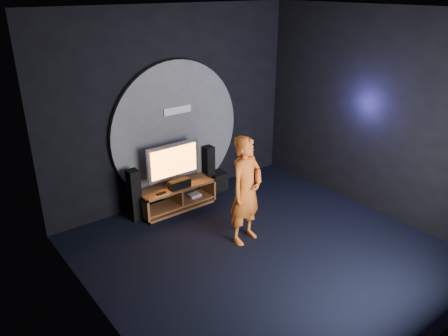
# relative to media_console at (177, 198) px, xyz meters

# --- Properties ---
(floor) EXTENTS (5.00, 5.00, 0.00)m
(floor) POSITION_rel_media_console_xyz_m (0.29, -2.05, -0.19)
(floor) COLOR black
(floor) RESTS_ON ground
(back_wall) EXTENTS (5.00, 0.04, 3.50)m
(back_wall) POSITION_rel_media_console_xyz_m (0.29, 0.45, 1.56)
(back_wall) COLOR black
(back_wall) RESTS_ON ground
(left_wall) EXTENTS (0.04, 5.00, 3.50)m
(left_wall) POSITION_rel_media_console_xyz_m (-2.21, -2.05, 1.56)
(left_wall) COLOR black
(left_wall) RESTS_ON ground
(right_wall) EXTENTS (0.04, 5.00, 3.50)m
(right_wall) POSITION_rel_media_console_xyz_m (2.79, -2.05, 1.56)
(right_wall) COLOR black
(right_wall) RESTS_ON ground
(ceiling) EXTENTS (5.00, 5.00, 0.01)m
(ceiling) POSITION_rel_media_console_xyz_m (0.29, -2.05, 3.31)
(ceiling) COLOR black
(ceiling) RESTS_ON back_wall
(wall_disc_panel) EXTENTS (2.60, 0.11, 2.60)m
(wall_disc_panel) POSITION_rel_media_console_xyz_m (0.29, 0.39, 1.11)
(wall_disc_panel) COLOR #515156
(wall_disc_panel) RESTS_ON ground
(media_console) EXTENTS (1.43, 0.45, 0.45)m
(media_console) POSITION_rel_media_console_xyz_m (0.00, 0.00, 0.00)
(media_console) COLOR #9E6830
(media_console) RESTS_ON ground
(tv) EXTENTS (1.03, 0.22, 0.78)m
(tv) POSITION_rel_media_console_xyz_m (-0.01, 0.07, 0.68)
(tv) COLOR silver
(tv) RESTS_ON media_console
(center_speaker) EXTENTS (0.40, 0.15, 0.15)m
(center_speaker) POSITION_rel_media_console_xyz_m (-0.01, -0.11, 0.33)
(center_speaker) COLOR black
(center_speaker) RESTS_ON media_console
(remote) EXTENTS (0.18, 0.05, 0.02)m
(remote) POSITION_rel_media_console_xyz_m (-0.39, -0.12, 0.27)
(remote) COLOR black
(remote) RESTS_ON media_console
(tower_speaker_left) EXTENTS (0.18, 0.20, 0.92)m
(tower_speaker_left) POSITION_rel_media_console_xyz_m (-0.79, 0.10, 0.27)
(tower_speaker_left) COLOR black
(tower_speaker_left) RESTS_ON ground
(tower_speaker_right) EXTENTS (0.18, 0.20, 0.92)m
(tower_speaker_right) POSITION_rel_media_console_xyz_m (0.89, 0.26, 0.27)
(tower_speaker_right) COLOR black
(tower_speaker_right) RESTS_ON ground
(subwoofer) EXTENTS (0.32, 0.32, 0.36)m
(subwoofer) POSITION_rel_media_console_xyz_m (1.06, 0.20, -0.02)
(subwoofer) COLOR black
(subwoofer) RESTS_ON ground
(player) EXTENTS (0.70, 0.53, 1.74)m
(player) POSITION_rel_media_console_xyz_m (0.29, -1.57, 0.68)
(player) COLOR #D75F1D
(player) RESTS_ON ground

